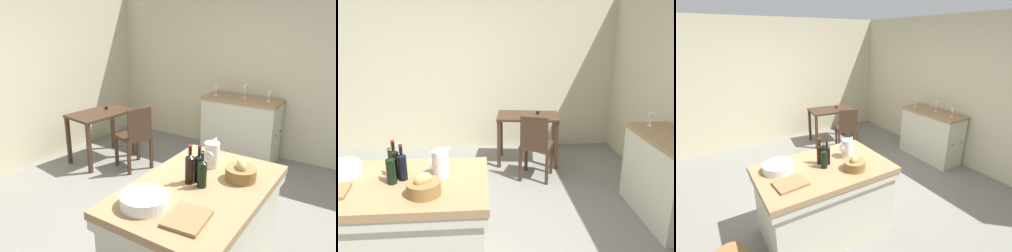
# 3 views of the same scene
# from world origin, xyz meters

# --- Properties ---
(ground_plane) EXTENTS (6.76, 6.76, 0.00)m
(ground_plane) POSITION_xyz_m (0.00, 0.00, 0.00)
(ground_plane) COLOR slate
(wall_back) EXTENTS (5.32, 0.12, 2.60)m
(wall_back) POSITION_xyz_m (0.00, 2.60, 1.30)
(wall_back) COLOR beige
(wall_back) RESTS_ON ground
(island_table) EXTENTS (1.47, 0.93, 0.86)m
(island_table) POSITION_xyz_m (-0.39, -0.57, 0.47)
(island_table) COLOR #99754C
(island_table) RESTS_ON ground
(side_cabinet) EXTENTS (0.52, 1.15, 0.92)m
(side_cabinet) POSITION_xyz_m (2.26, 0.15, 0.46)
(side_cabinet) COLOR #99754C
(side_cabinet) RESTS_ON ground
(writing_desk) EXTENTS (0.97, 0.67, 0.79)m
(writing_desk) POSITION_xyz_m (1.00, 1.82, 0.62)
(writing_desk) COLOR #3D281C
(writing_desk) RESTS_ON ground
(wooden_chair) EXTENTS (0.52, 0.52, 0.91)m
(wooden_chair) POSITION_xyz_m (1.02, 1.20, 0.50)
(wooden_chair) COLOR #3D281C
(wooden_chair) RESTS_ON ground
(pitcher) EXTENTS (0.17, 0.13, 0.26)m
(pitcher) POSITION_xyz_m (-0.02, -0.48, 0.98)
(pitcher) COLOR white
(pitcher) RESTS_ON island_table
(wash_bowl) EXTENTS (0.33, 0.33, 0.09)m
(wash_bowl) POSITION_xyz_m (-0.84, -0.39, 0.91)
(wash_bowl) COLOR white
(wash_bowl) RESTS_ON island_table
(bread_basket) EXTENTS (0.24, 0.24, 0.17)m
(bread_basket) POSITION_xyz_m (-0.11, -0.78, 0.92)
(bread_basket) COLOR olive
(bread_basket) RESTS_ON island_table
(wine_bottle_dark) EXTENTS (0.07, 0.07, 0.29)m
(wine_bottle_dark) POSITION_xyz_m (-0.32, -0.52, 0.98)
(wine_bottle_dark) COLOR black
(wine_bottle_dark) RESTS_ON island_table
(wine_bottle_amber) EXTENTS (0.07, 0.07, 0.31)m
(wine_bottle_amber) POSITION_xyz_m (-0.38, -0.48, 0.99)
(wine_bottle_amber) COLOR black
(wine_bottle_amber) RESTS_ON island_table
(wine_bottle_green) EXTENTS (0.07, 0.07, 0.29)m
(wine_bottle_green) POSITION_xyz_m (-0.38, -0.58, 0.98)
(wine_bottle_green) COLOR black
(wine_bottle_green) RESTS_ON island_table
(wine_glass_middle) EXTENTS (0.07, 0.07, 0.15)m
(wine_glass_middle) POSITION_xyz_m (2.23, 0.57, 1.02)
(wine_glass_middle) COLOR white
(wine_glass_middle) RESTS_ON side_cabinet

